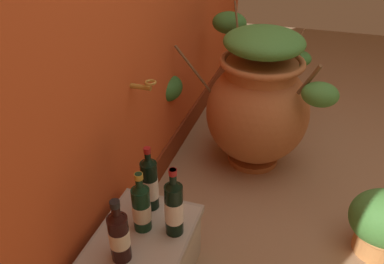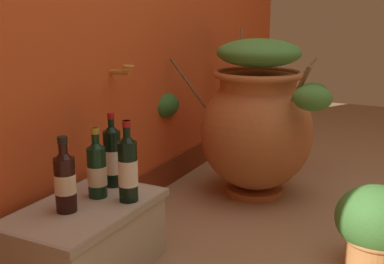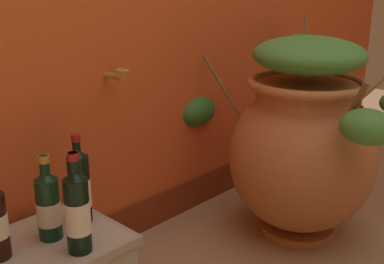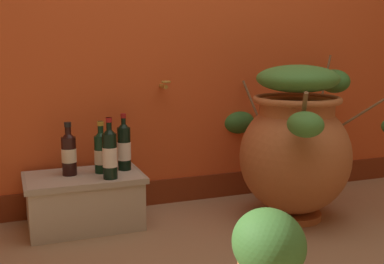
% 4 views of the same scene
% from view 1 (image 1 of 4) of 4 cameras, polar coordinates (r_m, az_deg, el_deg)
% --- Properties ---
extents(ground_plane, '(7.00, 7.00, 0.00)m').
position_cam_1_polar(ground_plane, '(2.23, 22.09, -13.02)').
color(ground_plane, '#9E7A56').
extents(terracotta_urn, '(0.92, 1.04, 0.91)m').
position_cam_1_polar(terracotta_urn, '(2.35, 9.57, 4.67)').
color(terracotta_urn, '#B26638').
rests_on(terracotta_urn, ground_plane).
extents(wine_bottle_left, '(0.08, 0.08, 0.32)m').
position_cam_1_polar(wine_bottle_left, '(1.57, -2.69, -10.89)').
color(wine_bottle_left, black).
rests_on(wine_bottle_left, stone_ledge).
extents(wine_bottle_middle, '(0.08, 0.08, 0.28)m').
position_cam_1_polar(wine_bottle_middle, '(1.50, -10.72, -14.53)').
color(wine_bottle_middle, black).
rests_on(wine_bottle_middle, stone_ledge).
extents(wine_bottle_right, '(0.07, 0.07, 0.31)m').
position_cam_1_polar(wine_bottle_right, '(1.69, -6.28, -7.41)').
color(wine_bottle_right, black).
rests_on(wine_bottle_right, stone_ledge).
extents(wine_bottle_back, '(0.08, 0.08, 0.28)m').
position_cam_1_polar(wine_bottle_back, '(1.61, -7.48, -10.73)').
color(wine_bottle_back, black).
rests_on(wine_bottle_back, stone_ledge).
extents(potted_shrub, '(0.28, 0.33, 0.35)m').
position_cam_1_polar(potted_shrub, '(2.05, 26.46, -11.97)').
color(potted_shrub, '#D68E4C').
rests_on(potted_shrub, ground_plane).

